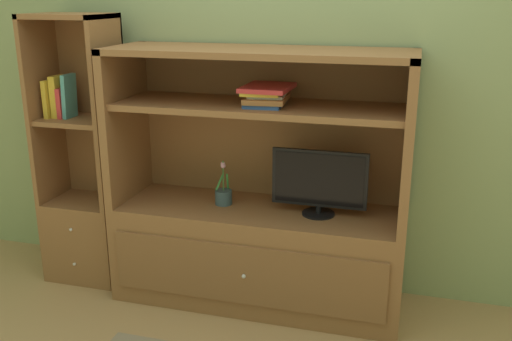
{
  "coord_description": "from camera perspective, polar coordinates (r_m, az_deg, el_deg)",
  "views": [
    {
      "loc": [
        0.85,
        -2.67,
        1.82
      ],
      "look_at": [
        0.0,
        0.35,
        0.85
      ],
      "focal_mm": 40.21,
      "sensor_mm": 36.0,
      "label": 1
    }
  ],
  "objects": [
    {
      "name": "media_console",
      "position": [
        3.47,
        0.26,
        -5.51
      ],
      "size": [
        1.73,
        0.6,
        1.53
      ],
      "color": "brown",
      "rests_on": "ground_plane"
    },
    {
      "name": "magazine_stack",
      "position": [
        3.22,
        1.05,
        7.56
      ],
      "size": [
        0.27,
        0.35,
        0.11
      ],
      "color": "#2D519E",
      "rests_on": "media_console"
    },
    {
      "name": "tv_monitor",
      "position": [
        3.27,
        6.32,
        -1.12
      ],
      "size": [
        0.55,
        0.19,
        0.38
      ],
      "color": "black",
      "rests_on": "media_console"
    },
    {
      "name": "bookshelf_tall",
      "position": [
        3.9,
        -16.54,
        -2.4
      ],
      "size": [
        0.49,
        0.39,
        1.71
      ],
      "color": "brown",
      "rests_on": "ground_plane"
    },
    {
      "name": "painted_rear_wall",
      "position": [
        3.56,
        1.78,
        10.43
      ],
      "size": [
        6.0,
        0.1,
        2.8
      ],
      "primitive_type": "cube",
      "color": "#8C9E6B",
      "rests_on": "ground_plane"
    },
    {
      "name": "upright_book_row",
      "position": [
        3.8,
        -18.9,
        6.84
      ],
      "size": [
        0.16,
        0.17,
        0.27
      ],
      "color": "gold",
      "rests_on": "bookshelf_tall"
    },
    {
      "name": "ground_plane",
      "position": [
        3.35,
        -1.69,
        -15.72
      ],
      "size": [
        8.0,
        8.0,
        0.0
      ],
      "primitive_type": "plane",
      "color": "tan"
    },
    {
      "name": "potted_plant",
      "position": [
        3.47,
        -3.25,
        -2.48
      ],
      "size": [
        0.1,
        0.1,
        0.27
      ],
      "color": "#384C56",
      "rests_on": "media_console"
    }
  ]
}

